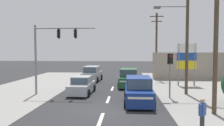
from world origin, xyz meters
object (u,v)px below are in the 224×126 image
(traffic_signal_mast, at_px, (50,47))
(shopping_plaza_sign, at_px, (187,58))
(utility_pole_midground_right, at_px, (186,29))
(utility_pole_foreground_right, at_px, (214,25))
(utility_pole_background_right, at_px, (156,45))
(suv_oncoming_mid, at_px, (129,78))
(suv_receding_far, at_px, (138,91))
(sedan_crossing_left, at_px, (82,86))
(suv_kerbside_parked, at_px, (92,74))
(pedestal_signal_right_kerb, at_px, (170,68))
(pedestrian_at_kerb, at_px, (202,113))

(traffic_signal_mast, height_order, shopping_plaza_sign, traffic_signal_mast)
(utility_pole_midground_right, bearing_deg, shopping_plaza_sign, 73.53)
(utility_pole_foreground_right, height_order, traffic_signal_mast, utility_pole_foreground_right)
(utility_pole_background_right, bearing_deg, suv_oncoming_mid, -120.31)
(shopping_plaza_sign, bearing_deg, suv_receding_far, -123.99)
(utility_pole_background_right, xyz_separation_m, sedan_crossing_left, (-7.91, -10.63, -3.95))
(shopping_plaza_sign, xyz_separation_m, suv_kerbside_parked, (-10.81, 2.97, -2.10))
(pedestal_signal_right_kerb, distance_m, suv_kerbside_parked, 12.42)
(utility_pole_midground_right, distance_m, shopping_plaza_sign, 5.76)
(suv_receding_far, xyz_separation_m, suv_kerbside_parked, (-5.16, 11.36, 0.00))
(utility_pole_foreground_right, xyz_separation_m, suv_kerbside_parked, (-9.38, 13.88, -4.42))
(pedestrian_at_kerb, bearing_deg, suv_oncoming_mid, 103.76)
(utility_pole_background_right, distance_m, shopping_plaza_sign, 6.24)
(traffic_signal_mast, bearing_deg, sedan_crossing_left, 12.13)
(sedan_crossing_left, xyz_separation_m, pedestrian_at_kerb, (7.35, -8.91, 0.22))
(utility_pole_background_right, bearing_deg, traffic_signal_mast, -133.28)
(shopping_plaza_sign, bearing_deg, suv_oncoming_mid, -171.03)
(traffic_signal_mast, distance_m, sedan_crossing_left, 4.37)
(shopping_plaza_sign, distance_m, sedan_crossing_left, 11.87)
(utility_pole_foreground_right, distance_m, utility_pole_background_right, 16.41)
(suv_kerbside_parked, bearing_deg, pedestal_signal_right_kerb, -51.06)
(utility_pole_midground_right, distance_m, utility_pole_background_right, 10.46)
(suv_oncoming_mid, relative_size, suv_receding_far, 1.01)
(utility_pole_foreground_right, relative_size, utility_pole_background_right, 1.12)
(utility_pole_midground_right, relative_size, traffic_signal_mast, 1.75)
(suv_kerbside_parked, bearing_deg, suv_receding_far, -65.55)
(traffic_signal_mast, height_order, pedestrian_at_kerb, traffic_signal_mast)
(utility_pole_foreground_right, distance_m, suv_kerbside_parked, 17.32)
(pedestrian_at_kerb, bearing_deg, suv_receding_far, 114.23)
(shopping_plaza_sign, xyz_separation_m, suv_receding_far, (-5.65, -8.38, -2.10))
(utility_pole_foreground_right, height_order, suv_oncoming_mid, utility_pole_foreground_right)
(utility_pole_background_right, bearing_deg, utility_pole_foreground_right, -86.22)
(traffic_signal_mast, bearing_deg, suv_receding_far, -19.60)
(utility_pole_midground_right, xyz_separation_m, traffic_signal_mast, (-11.61, -0.83, -1.47))
(utility_pole_midground_right, xyz_separation_m, utility_pole_background_right, (-1.07, 10.36, -0.97))
(pedestal_signal_right_kerb, xyz_separation_m, shopping_plaza_sign, (3.07, 6.61, 0.57))
(utility_pole_midground_right, relative_size, sedan_crossing_left, 2.45)
(utility_pole_midground_right, relative_size, shopping_plaza_sign, 2.28)
(utility_pole_foreground_right, relative_size, sedan_crossing_left, 2.30)
(utility_pole_midground_right, relative_size, suv_oncoming_mid, 2.28)
(shopping_plaza_sign, bearing_deg, utility_pole_foreground_right, -97.51)
(utility_pole_midground_right, distance_m, pedestal_signal_right_kerb, 3.97)
(utility_pole_foreground_right, bearing_deg, suv_receding_far, 149.08)
(suv_receding_far, bearing_deg, utility_pole_midground_right, 39.60)
(shopping_plaza_sign, distance_m, pedestrian_at_kerb, 14.57)
(suv_receding_far, bearing_deg, suv_kerbside_parked, 114.45)
(shopping_plaza_sign, bearing_deg, traffic_signal_mast, -156.27)
(utility_pole_midground_right, height_order, sedan_crossing_left, utility_pole_midground_right)
(utility_pole_background_right, bearing_deg, sedan_crossing_left, -126.66)
(utility_pole_midground_right, height_order, suv_receding_far, utility_pole_midground_right)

